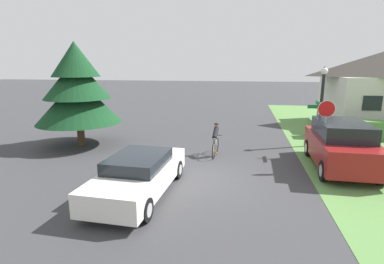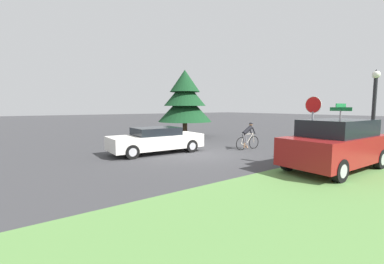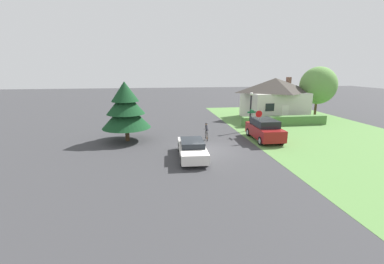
# 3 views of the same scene
# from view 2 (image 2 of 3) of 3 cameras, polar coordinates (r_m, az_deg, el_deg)

# --- Properties ---
(ground_plane) EXTENTS (140.00, 140.00, 0.00)m
(ground_plane) POSITION_cam_2_polar(r_m,az_deg,el_deg) (12.95, 2.24, -4.96)
(ground_plane) COLOR #38383A
(sedan_left_lane) EXTENTS (2.07, 4.85, 1.32)m
(sedan_left_lane) POSITION_cam_2_polar(r_m,az_deg,el_deg) (13.33, -7.93, -1.81)
(sedan_left_lane) COLOR silver
(sedan_left_lane) RESTS_ON ground
(cyclist) EXTENTS (0.44, 1.71, 1.52)m
(cyclist) POSITION_cam_2_polar(r_m,az_deg,el_deg) (14.66, 12.25, -0.98)
(cyclist) COLOR black
(cyclist) RESTS_ON ground
(parked_suv_right) EXTENTS (2.19, 4.65, 1.90)m
(parked_suv_right) POSITION_cam_2_polar(r_m,az_deg,el_deg) (11.10, 29.33, -2.42)
(parked_suv_right) COLOR maroon
(parked_suv_right) RESTS_ON ground
(stop_sign) EXTENTS (0.65, 0.07, 2.78)m
(stop_sign) POSITION_cam_2_polar(r_m,az_deg,el_deg) (11.06, 25.22, 2.76)
(stop_sign) COLOR gray
(stop_sign) RESTS_ON ground
(street_lamp) EXTENTS (0.34, 0.34, 4.06)m
(street_lamp) POSITION_cam_2_polar(r_m,az_deg,el_deg) (14.34, 35.43, 5.05)
(street_lamp) COLOR black
(street_lamp) RESTS_ON ground
(street_name_sign) EXTENTS (0.90, 0.90, 2.52)m
(street_name_sign) POSITION_cam_2_polar(r_m,az_deg,el_deg) (12.78, 30.04, 2.09)
(street_name_sign) COLOR gray
(street_name_sign) RESTS_ON ground
(conifer_tall_near) EXTENTS (4.23, 4.23, 5.25)m
(conifer_tall_near) POSITION_cam_2_polar(r_m,az_deg,el_deg) (20.34, -1.59, 7.21)
(conifer_tall_near) COLOR #4C3823
(conifer_tall_near) RESTS_ON ground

